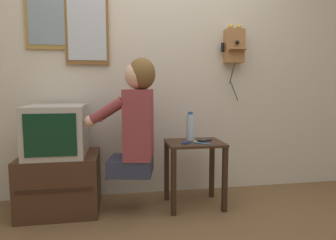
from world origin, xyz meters
TOP-DOWN VIEW (x-y plane):
  - wall_back at (0.00, 1.14)m, footprint 6.80×0.05m
  - side_table at (0.32, 0.71)m, footprint 0.49×0.40m
  - person at (-0.19, 0.67)m, footprint 0.59×0.45m
  - tv_stand at (-0.84, 0.81)m, footprint 0.64×0.56m
  - television at (-0.85, 0.80)m, footprint 0.47×0.52m
  - wall_phone_antique at (0.81, 1.06)m, footprint 0.23×0.18m
  - framed_picture at (-0.93, 1.10)m, footprint 0.41×0.03m
  - wall_mirror at (-0.60, 1.10)m, footprint 0.39×0.03m
  - cell_phone_held at (0.24, 0.66)m, footprint 0.11×0.14m
  - cell_phone_spare at (0.42, 0.73)m, footprint 0.14×0.12m
  - water_bottle at (0.31, 0.80)m, footprint 0.08×0.08m
  - toothbrush at (0.35, 0.61)m, footprint 0.13×0.11m

SIDE VIEW (x-z plane):
  - tv_stand at x=-0.84m, z-range 0.00..0.49m
  - side_table at x=0.32m, z-range 0.15..0.73m
  - cell_phone_held at x=0.24m, z-range 0.58..0.60m
  - cell_phone_spare at x=0.42m, z-range 0.58..0.60m
  - toothbrush at x=0.35m, z-range 0.58..0.60m
  - television at x=-0.85m, z-range 0.49..0.91m
  - water_bottle at x=0.31m, z-range 0.58..0.83m
  - person at x=-0.19m, z-range 0.33..1.30m
  - wall_back at x=0.00m, z-range 0.00..2.55m
  - wall_phone_antique at x=0.81m, z-range 1.10..1.84m
  - wall_mirror at x=-0.60m, z-range 1.27..2.02m
  - framed_picture at x=-0.93m, z-range 1.40..1.95m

